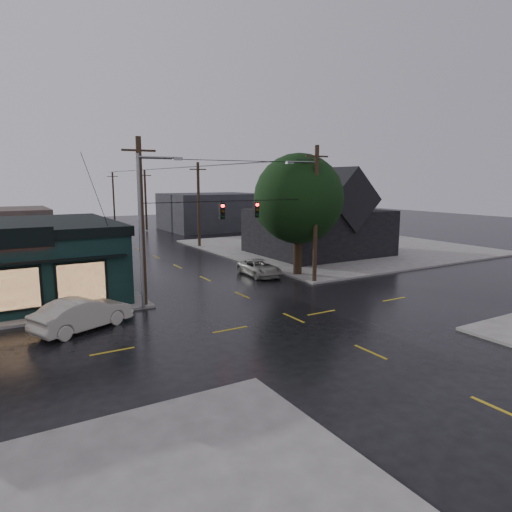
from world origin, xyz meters
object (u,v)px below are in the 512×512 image
corner_tree (299,199)px  suv_silver (259,268)px  utility_pole_ne (314,283)px  utility_pole_nw (145,307)px  sedan_cream (83,314)px

corner_tree → suv_silver: (-2.75, 1.43, -5.53)m
utility_pole_ne → utility_pole_nw: bearing=180.0°
corner_tree → sedan_cream: bearing=-162.6°
utility_pole_nw → utility_pole_ne: bearing=0.0°
corner_tree → suv_silver: bearing=152.6°
corner_tree → utility_pole_nw: corner_tree is taller
corner_tree → utility_pole_nw: 15.12m
sedan_cream → suv_silver: bearing=-89.5°
corner_tree → suv_silver: corner_tree is taller
sedan_cream → suv_silver: 16.34m
utility_pole_ne → corner_tree: bearing=80.1°
corner_tree → utility_pole_ne: (-0.50, -2.86, -6.18)m
corner_tree → suv_silver: size_ratio=2.06×
corner_tree → sedan_cream: corner_tree is taller
suv_silver → corner_tree: bearing=-24.3°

